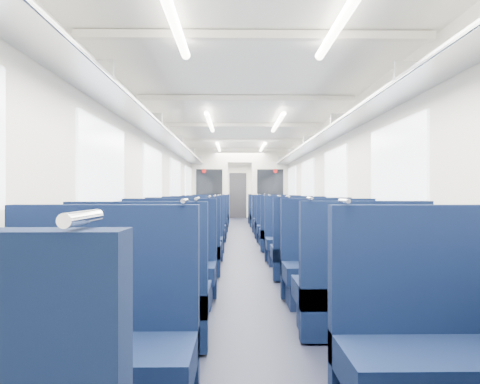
# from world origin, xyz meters

# --- Properties ---
(floor) EXTENTS (2.80, 18.00, 0.01)m
(floor) POSITION_xyz_m (0.00, 0.00, 0.00)
(floor) COLOR black
(floor) RESTS_ON ground
(ceiling) EXTENTS (2.80, 18.00, 0.01)m
(ceiling) POSITION_xyz_m (0.00, 0.00, 2.35)
(ceiling) COLOR white
(ceiling) RESTS_ON wall_left
(wall_left) EXTENTS (0.02, 18.00, 2.35)m
(wall_left) POSITION_xyz_m (-1.40, 0.00, 1.18)
(wall_left) COLOR silver
(wall_left) RESTS_ON floor
(dado_left) EXTENTS (0.03, 17.90, 0.70)m
(dado_left) POSITION_xyz_m (-1.39, 0.00, 0.35)
(dado_left) COLOR black
(dado_left) RESTS_ON floor
(wall_right) EXTENTS (0.02, 18.00, 2.35)m
(wall_right) POSITION_xyz_m (1.40, 0.00, 1.18)
(wall_right) COLOR silver
(wall_right) RESTS_ON floor
(dado_right) EXTENTS (0.03, 17.90, 0.70)m
(dado_right) POSITION_xyz_m (1.39, 0.00, 0.35)
(dado_right) COLOR black
(dado_right) RESTS_ON floor
(wall_far) EXTENTS (2.80, 0.02, 2.35)m
(wall_far) POSITION_xyz_m (0.00, 9.00, 1.18)
(wall_far) COLOR silver
(wall_far) RESTS_ON floor
(luggage_rack_left) EXTENTS (0.36, 17.40, 0.18)m
(luggage_rack_left) POSITION_xyz_m (-1.21, 0.00, 1.97)
(luggage_rack_left) COLOR #B2B5BA
(luggage_rack_left) RESTS_ON wall_left
(luggage_rack_right) EXTENTS (0.36, 17.40, 0.18)m
(luggage_rack_right) POSITION_xyz_m (1.21, 0.00, 1.97)
(luggage_rack_right) COLOR #B2B5BA
(luggage_rack_right) RESTS_ON wall_right
(windows) EXTENTS (2.78, 15.60, 0.75)m
(windows) POSITION_xyz_m (0.00, -0.46, 1.42)
(windows) COLOR white
(windows) RESTS_ON wall_left
(ceiling_fittings) EXTENTS (2.70, 16.06, 0.11)m
(ceiling_fittings) POSITION_xyz_m (0.00, -0.26, 2.29)
(ceiling_fittings) COLOR silver
(ceiling_fittings) RESTS_ON ceiling
(end_door) EXTENTS (0.75, 0.06, 2.00)m
(end_door) POSITION_xyz_m (0.00, 8.94, 1.00)
(end_door) COLOR black
(end_door) RESTS_ON floor
(bulkhead) EXTENTS (2.80, 0.10, 2.35)m
(bulkhead) POSITION_xyz_m (-0.00, 2.60, 1.23)
(bulkhead) COLOR silver
(bulkhead) RESTS_ON floor
(seat_2) EXTENTS (0.98, 0.54, 1.10)m
(seat_2) POSITION_xyz_m (-0.83, -7.03, 0.34)
(seat_2) COLOR #0B1737
(seat_2) RESTS_ON floor
(seat_3) EXTENTS (0.98, 0.54, 1.10)m
(seat_3) POSITION_xyz_m (0.83, -7.09, 0.34)
(seat_3) COLOR #0B1737
(seat_3) RESTS_ON floor
(seat_4) EXTENTS (0.98, 0.54, 1.10)m
(seat_4) POSITION_xyz_m (-0.83, -6.06, 0.34)
(seat_4) COLOR #0B1737
(seat_4) RESTS_ON floor
(seat_5) EXTENTS (0.98, 0.54, 1.10)m
(seat_5) POSITION_xyz_m (0.83, -5.87, 0.34)
(seat_5) COLOR #0B1737
(seat_5) RESTS_ON floor
(seat_6) EXTENTS (0.98, 0.54, 1.10)m
(seat_6) POSITION_xyz_m (-0.83, -4.91, 0.34)
(seat_6) COLOR #0B1737
(seat_6) RESTS_ON floor
(seat_7) EXTENTS (0.98, 0.54, 1.10)m
(seat_7) POSITION_xyz_m (0.83, -4.93, 0.34)
(seat_7) COLOR #0B1737
(seat_7) RESTS_ON floor
(seat_8) EXTENTS (0.98, 0.54, 1.10)m
(seat_8) POSITION_xyz_m (-0.83, -3.57, 0.34)
(seat_8) COLOR #0B1737
(seat_8) RESTS_ON floor
(seat_9) EXTENTS (0.98, 0.54, 1.10)m
(seat_9) POSITION_xyz_m (0.83, -3.79, 0.34)
(seat_9) COLOR #0B1737
(seat_9) RESTS_ON floor
(seat_10) EXTENTS (0.98, 0.54, 1.10)m
(seat_10) POSITION_xyz_m (-0.83, -2.62, 0.34)
(seat_10) COLOR #0B1737
(seat_10) RESTS_ON floor
(seat_11) EXTENTS (0.98, 0.54, 1.10)m
(seat_11) POSITION_xyz_m (0.83, -2.64, 0.34)
(seat_11) COLOR #0B1737
(seat_11) RESTS_ON floor
(seat_12) EXTENTS (0.98, 0.54, 1.10)m
(seat_12) POSITION_xyz_m (-0.83, -1.48, 0.34)
(seat_12) COLOR #0B1737
(seat_12) RESTS_ON floor
(seat_13) EXTENTS (0.98, 0.54, 1.10)m
(seat_13) POSITION_xyz_m (0.83, -1.30, 0.34)
(seat_13) COLOR #0B1737
(seat_13) RESTS_ON floor
(seat_14) EXTENTS (0.98, 0.54, 1.10)m
(seat_14) POSITION_xyz_m (-0.83, -0.18, 0.34)
(seat_14) COLOR #0B1737
(seat_14) RESTS_ON floor
(seat_15) EXTENTS (0.98, 0.54, 1.10)m
(seat_15) POSITION_xyz_m (0.83, -0.21, 0.34)
(seat_15) COLOR #0B1737
(seat_15) RESTS_ON floor
(seat_16) EXTENTS (0.98, 0.54, 1.10)m
(seat_16) POSITION_xyz_m (-0.83, 0.86, 0.34)
(seat_16) COLOR #0B1737
(seat_16) RESTS_ON floor
(seat_17) EXTENTS (0.98, 0.54, 1.10)m
(seat_17) POSITION_xyz_m (0.83, 0.84, 0.34)
(seat_17) COLOR #0B1737
(seat_17) RESTS_ON floor
(seat_18) EXTENTS (0.98, 0.54, 1.10)m
(seat_18) POSITION_xyz_m (-0.83, 2.12, 0.34)
(seat_18) COLOR #0B1737
(seat_18) RESTS_ON floor
(seat_19) EXTENTS (0.98, 0.54, 1.10)m
(seat_19) POSITION_xyz_m (0.83, 2.09, 0.34)
(seat_19) COLOR #0B1737
(seat_19) RESTS_ON floor
(seat_20) EXTENTS (0.98, 0.54, 1.10)m
(seat_20) POSITION_xyz_m (-0.83, 4.05, 0.34)
(seat_20) COLOR #0B1737
(seat_20) RESTS_ON floor
(seat_21) EXTENTS (0.98, 0.54, 1.10)m
(seat_21) POSITION_xyz_m (0.83, 4.06, 0.34)
(seat_21) COLOR #0B1737
(seat_21) RESTS_ON floor
(seat_22) EXTENTS (0.98, 0.54, 1.10)m
(seat_22) POSITION_xyz_m (-0.83, 5.22, 0.34)
(seat_22) COLOR #0B1737
(seat_22) RESTS_ON floor
(seat_23) EXTENTS (0.98, 0.54, 1.10)m
(seat_23) POSITION_xyz_m (0.83, 5.27, 0.34)
(seat_23) COLOR #0B1737
(seat_23) RESTS_ON floor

